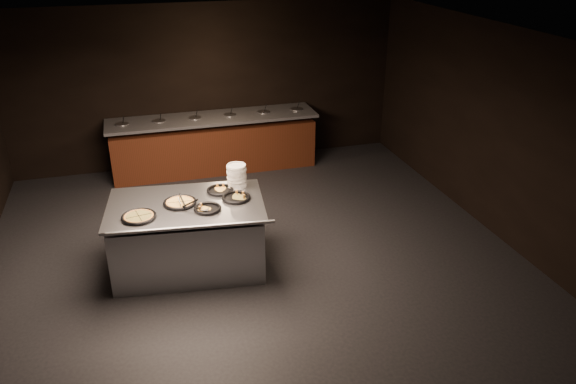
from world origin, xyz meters
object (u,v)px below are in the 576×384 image
serving_counter (188,237)px  pan_veggie_whole (139,217)px  pan_cheese_whole (180,202)px  plate_stack (237,176)px

serving_counter → pan_veggie_whole: size_ratio=4.99×
serving_counter → pan_cheese_whole: 0.51m
plate_stack → pan_cheese_whole: size_ratio=0.73×
serving_counter → plate_stack: plate_stack is taller
serving_counter → plate_stack: (0.72, 0.33, 0.63)m
pan_cheese_whole → plate_stack: bearing=21.9°
pan_veggie_whole → pan_cheese_whole: (0.51, 0.24, 0.00)m
serving_counter → pan_cheese_whole: pan_cheese_whole is taller
pan_cheese_whole → serving_counter: bearing=-11.6°
plate_stack → pan_veggie_whole: (-1.30, -0.56, -0.13)m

